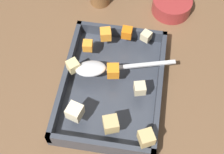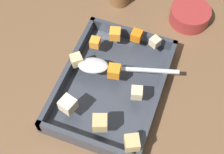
# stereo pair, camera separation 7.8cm
# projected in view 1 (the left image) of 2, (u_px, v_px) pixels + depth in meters

# --- Properties ---
(ground_plane) EXTENTS (4.00, 4.00, 0.00)m
(ground_plane) POSITION_uv_depth(u_px,v_px,m) (119.00, 88.00, 0.84)
(ground_plane) COLOR brown
(baking_dish) EXTENTS (0.34, 0.25, 0.05)m
(baking_dish) POSITION_uv_depth(u_px,v_px,m) (112.00, 86.00, 0.82)
(baking_dish) COLOR #333842
(baking_dish) RESTS_ON ground_plane
(carrot_chunk_center) EXTENTS (0.03, 0.03, 0.03)m
(carrot_chunk_center) POSITION_uv_depth(u_px,v_px,m) (129.00, 33.00, 0.85)
(carrot_chunk_center) COLOR orange
(carrot_chunk_center) RESTS_ON baking_dish
(carrot_chunk_back_center) EXTENTS (0.03, 0.03, 0.03)m
(carrot_chunk_back_center) POSITION_uv_depth(u_px,v_px,m) (113.00, 71.00, 0.79)
(carrot_chunk_back_center) COLOR orange
(carrot_chunk_back_center) RESTS_ON baking_dish
(carrot_chunk_corner_se) EXTENTS (0.03, 0.03, 0.02)m
(carrot_chunk_corner_se) POSITION_uv_depth(u_px,v_px,m) (88.00, 46.00, 0.83)
(carrot_chunk_corner_se) COLOR orange
(carrot_chunk_corner_se) RESTS_ON baking_dish
(carrot_chunk_corner_ne) EXTENTS (0.03, 0.03, 0.03)m
(carrot_chunk_corner_ne) POSITION_uv_depth(u_px,v_px,m) (106.00, 34.00, 0.85)
(carrot_chunk_corner_ne) COLOR orange
(carrot_chunk_corner_ne) RESTS_ON baking_dish
(potato_chunk_near_left) EXTENTS (0.03, 0.03, 0.03)m
(potato_chunk_near_left) POSITION_uv_depth(u_px,v_px,m) (140.00, 88.00, 0.76)
(potato_chunk_near_left) COLOR beige
(potato_chunk_near_left) RESTS_ON baking_dish
(potato_chunk_far_left) EXTENTS (0.04, 0.04, 0.03)m
(potato_chunk_far_left) POSITION_uv_depth(u_px,v_px,m) (110.00, 124.00, 0.71)
(potato_chunk_far_left) COLOR tan
(potato_chunk_far_left) RESTS_ON baking_dish
(potato_chunk_mid_left) EXTENTS (0.03, 0.03, 0.02)m
(potato_chunk_mid_left) POSITION_uv_depth(u_px,v_px,m) (146.00, 36.00, 0.85)
(potato_chunk_mid_left) COLOR beige
(potato_chunk_mid_left) RESTS_ON baking_dish
(potato_chunk_far_right) EXTENTS (0.04, 0.04, 0.03)m
(potato_chunk_far_right) POSITION_uv_depth(u_px,v_px,m) (73.00, 66.00, 0.80)
(potato_chunk_far_right) COLOR #E0CC89
(potato_chunk_far_right) RESTS_ON baking_dish
(potato_chunk_corner_nw) EXTENTS (0.04, 0.04, 0.03)m
(potato_chunk_corner_nw) POSITION_uv_depth(u_px,v_px,m) (146.00, 138.00, 0.70)
(potato_chunk_corner_nw) COLOR tan
(potato_chunk_corner_nw) RESTS_ON baking_dish
(potato_chunk_rim_edge) EXTENTS (0.04, 0.04, 0.03)m
(potato_chunk_rim_edge) POSITION_uv_depth(u_px,v_px,m) (75.00, 112.00, 0.73)
(potato_chunk_rim_edge) COLOR beige
(potato_chunk_rim_edge) RESTS_ON baking_dish
(serving_spoon) EXTENTS (0.10, 0.25, 0.02)m
(serving_spoon) POSITION_uv_depth(u_px,v_px,m) (96.00, 68.00, 0.80)
(serving_spoon) COLOR silver
(serving_spoon) RESTS_ON baking_dish
(small_prep_bowl) EXTENTS (0.12, 0.12, 0.04)m
(small_prep_bowl) POSITION_uv_depth(u_px,v_px,m) (172.00, 5.00, 0.96)
(small_prep_bowl) COLOR maroon
(small_prep_bowl) RESTS_ON ground_plane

